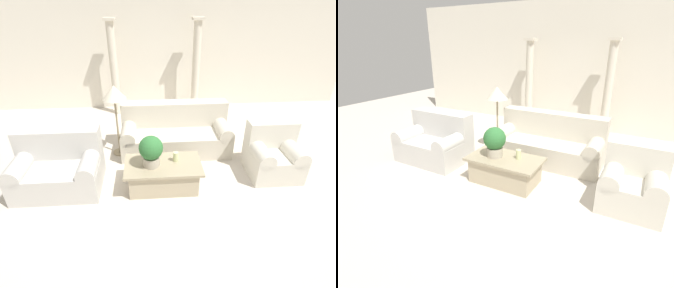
# 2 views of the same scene
# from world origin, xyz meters

# --- Properties ---
(ground_plane) EXTENTS (16.00, 16.00, 0.00)m
(ground_plane) POSITION_xyz_m (0.00, 0.00, 0.00)
(ground_plane) COLOR beige
(wall_back) EXTENTS (10.00, 0.06, 3.20)m
(wall_back) POSITION_xyz_m (0.00, 3.12, 1.60)
(wall_back) COLOR silver
(wall_back) RESTS_ON ground_plane
(sofa_long) EXTENTS (2.08, 0.90, 0.92)m
(sofa_long) POSITION_xyz_m (0.18, 0.73, 0.36)
(sofa_long) COLOR beige
(sofa_long) RESTS_ON ground_plane
(loveseat) EXTENTS (1.31, 0.90, 0.92)m
(loveseat) POSITION_xyz_m (-1.78, -0.30, 0.37)
(loveseat) COLOR beige
(loveseat) RESTS_ON ground_plane
(coffee_table) EXTENTS (1.21, 0.69, 0.43)m
(coffee_table) POSITION_xyz_m (-0.13, -0.46, 0.22)
(coffee_table) COLOR tan
(coffee_table) RESTS_ON ground_plane
(potted_plant) EXTENTS (0.37, 0.37, 0.50)m
(potted_plant) POSITION_xyz_m (-0.31, -0.48, 0.71)
(potted_plant) COLOR #B2A893
(potted_plant) RESTS_ON coffee_table
(pillar_candle) EXTENTS (0.08, 0.08, 0.16)m
(pillar_candle) POSITION_xyz_m (0.08, -0.38, 0.51)
(pillar_candle) COLOR beige
(pillar_candle) RESTS_ON coffee_table
(floor_lamp) EXTENTS (0.43, 0.43, 1.37)m
(floor_lamp) POSITION_xyz_m (-0.92, 0.64, 1.17)
(floor_lamp) COLOR gray
(floor_lamp) RESTS_ON ground_plane
(column_left) EXTENTS (0.27, 0.27, 2.29)m
(column_left) POSITION_xyz_m (-1.13, 2.66, 1.17)
(column_left) COLOR beige
(column_left) RESTS_ON ground_plane
(column_right) EXTENTS (0.27, 0.27, 2.29)m
(column_right) POSITION_xyz_m (0.88, 2.66, 1.17)
(column_right) COLOR beige
(column_right) RESTS_ON ground_plane
(armchair) EXTENTS (0.83, 0.79, 0.88)m
(armchair) POSITION_xyz_m (1.77, -0.19, 0.36)
(armchair) COLOR beige
(armchair) RESTS_ON ground_plane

